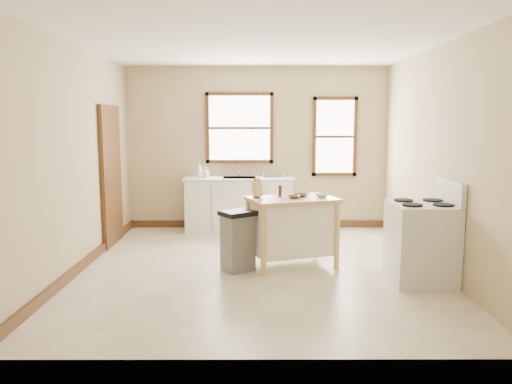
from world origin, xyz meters
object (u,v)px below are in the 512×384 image
soap_bottle_a (199,170)px  bowl_a (294,197)px  soap_bottle_b (206,172)px  gas_stove (421,231)px  bowl_b (301,195)px  knife_block (257,190)px  pepper_grinder (280,191)px  dish_rack (273,175)px  bowl_c (322,195)px  kitchen_island (292,232)px  trash_bin (238,241)px

soap_bottle_a → bowl_a: size_ratio=1.57×
soap_bottle_a → bowl_a: bearing=-70.9°
soap_bottle_b → gas_stove: size_ratio=0.15×
soap_bottle_a → bowl_b: size_ratio=1.51×
knife_block → pepper_grinder: size_ratio=1.33×
knife_block → bowl_a: (0.46, -0.08, -0.08)m
dish_rack → bowl_b: bearing=-60.6°
dish_rack → bowl_c: dish_rack is taller
kitchen_island → pepper_grinder: size_ratio=7.27×
bowl_a → gas_stove: 1.59m
kitchen_island → knife_block: knife_block is taller
bowl_c → gas_stove: size_ratio=0.14×
pepper_grinder → kitchen_island: bearing=-27.6°
soap_bottle_a → knife_block: size_ratio=1.27×
pepper_grinder → bowl_a: pepper_grinder is taller
bowl_a → bowl_c: bowl_c is taller
bowl_a → bowl_b: 0.19m
soap_bottle_b → bowl_b: bearing=-32.5°
bowl_b → bowl_c: 0.26m
bowl_c → gas_stove: gas_stove is taller
bowl_a → gas_stove: gas_stove is taller
pepper_grinder → bowl_a: bearing=-39.4°
soap_bottle_b → kitchen_island: size_ratio=0.16×
pepper_grinder → trash_bin: (-0.54, -0.30, -0.59)m
soap_bottle_a → pepper_grinder: bearing=-72.4°
soap_bottle_b → dish_rack: 1.14m
dish_rack → knife_block: 2.10m
pepper_grinder → bowl_b: 0.28m
soap_bottle_a → trash_bin: (0.72, -2.24, -0.67)m
soap_bottle_b → gas_stove: 3.91m
soap_bottle_a → gas_stove: 3.95m
soap_bottle_a → bowl_b: soap_bottle_a is taller
kitchen_island → bowl_c: size_ratio=6.66×
soap_bottle_a → trash_bin: size_ratio=0.33×
kitchen_island → pepper_grinder: 0.55m
trash_bin → bowl_b: bearing=-14.1°
pepper_grinder → knife_block: bearing=-170.1°
soap_bottle_b → bowl_c: bearing=-28.8°
gas_stove → bowl_c: bearing=147.2°
knife_block → trash_bin: (-0.24, -0.25, -0.61)m
soap_bottle_b → soap_bottle_a: bearing=-131.5°
soap_bottle_b → bowl_c: 2.65m
bowl_c → soap_bottle_a: bearing=132.0°
dish_rack → bowl_c: bearing=-54.1°
bowl_b → gas_stove: bearing=-29.6°
soap_bottle_a → knife_block: soap_bottle_a is taller
gas_stove → trash_bin: bearing=168.4°
bowl_b → gas_stove: size_ratio=0.14×
soap_bottle_a → pepper_grinder: size_ratio=1.70×
bowl_a → knife_block: bearing=169.6°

